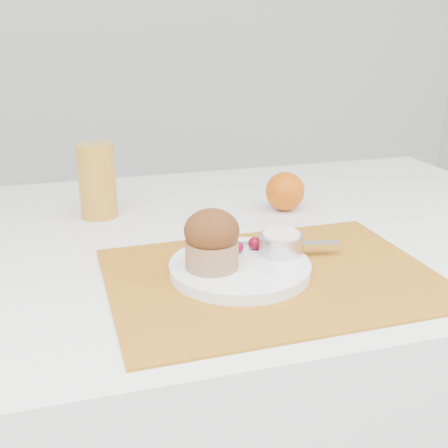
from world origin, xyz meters
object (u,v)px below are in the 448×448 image
object	(u,v)px
plate	(240,268)
orange	(285,191)
table	(239,408)
juice_glass	(97,181)
muffin	(212,240)

from	to	relation	value
plate	orange	size ratio (longest dim) A/B	2.71
plate	orange	world-z (taller)	orange
table	orange	bearing A→B (deg)	34.50
plate	juice_glass	xyz separation A→B (m)	(-0.17, 0.32, 0.06)
table	juice_glass	bearing A→B (deg)	148.53
table	orange	world-z (taller)	orange
orange	table	bearing A→B (deg)	-145.50
orange	juice_glass	distance (m)	0.35
orange	muffin	xyz separation A→B (m)	(-0.21, -0.26, 0.02)
plate	orange	bearing A→B (deg)	56.12
muffin	orange	bearing A→B (deg)	50.47
table	juice_glass	size ratio (longest dim) A/B	8.85
plate	muffin	bearing A→B (deg)	-176.41
table	muffin	bearing A→B (deg)	-118.95
orange	juice_glass	world-z (taller)	juice_glass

